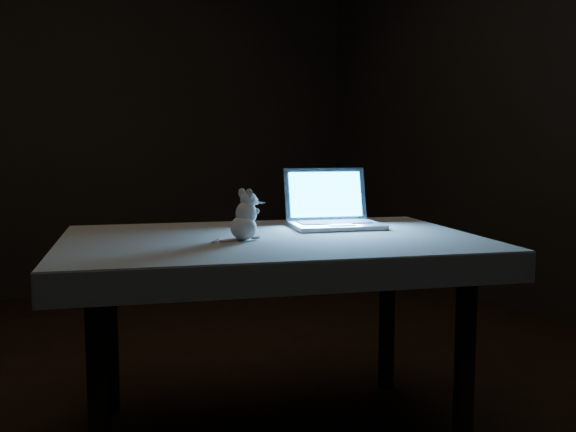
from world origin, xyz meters
TOP-DOWN VIEW (x-y plane):
  - floor at (0.00, 0.00)m, footprint 5.00×5.00m
  - back_wall at (0.00, 2.50)m, footprint 4.50×0.04m
  - table at (0.08, -0.12)m, footprint 1.50×1.21m
  - tablecloth at (0.13, -0.13)m, footprint 1.45×1.02m
  - laptop at (0.40, -0.05)m, footprint 0.40×0.38m
  - plush_mouse at (-0.04, -0.14)m, footprint 0.13×0.13m

SIDE VIEW (x-z plane):
  - floor at x=0.00m, z-range 0.00..0.00m
  - table at x=0.08m, z-range 0.00..0.70m
  - tablecloth at x=0.13m, z-range 0.61..0.71m
  - plush_mouse at x=-0.04m, z-range 0.71..0.87m
  - laptop at x=0.40m, z-range 0.71..0.93m
  - back_wall at x=0.00m, z-range 0.00..2.60m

